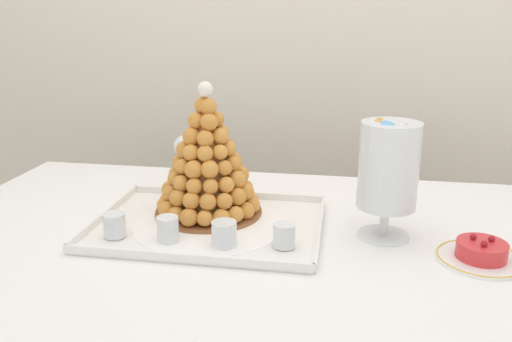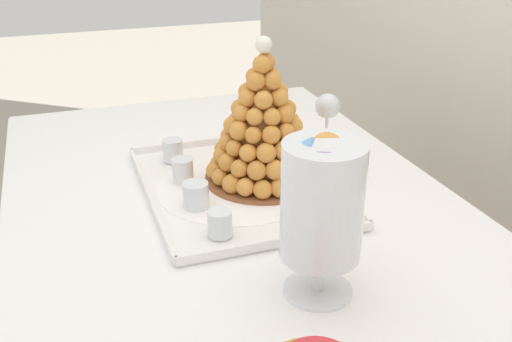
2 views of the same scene
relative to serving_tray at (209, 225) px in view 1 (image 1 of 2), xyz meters
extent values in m
cube|color=silver|center=(0.18, 0.89, 0.47)|extent=(4.80, 0.10, 2.50)
cylinder|color=brown|center=(-0.60, 0.37, -0.40)|extent=(0.04, 0.04, 0.75)
cube|color=brown|center=(0.18, -0.02, -0.02)|extent=(1.70, 0.90, 0.02)
cube|color=white|center=(0.18, -0.02, -0.01)|extent=(1.76, 0.96, 0.00)
cube|color=white|center=(0.18, 0.46, -0.17)|extent=(1.76, 0.01, 0.33)
cube|color=white|center=(0.00, 0.00, 0.00)|extent=(0.53, 0.40, 0.01)
cube|color=white|center=(0.00, -0.20, 0.01)|extent=(0.53, 0.01, 0.02)
cube|color=white|center=(0.00, 0.20, 0.01)|extent=(0.53, 0.01, 0.02)
cube|color=white|center=(-0.27, 0.00, 0.01)|extent=(0.01, 0.40, 0.02)
cube|color=white|center=(0.27, 0.00, 0.01)|extent=(0.01, 0.40, 0.02)
cylinder|color=white|center=(0.00, 0.00, 0.00)|extent=(0.36, 0.36, 0.00)
cylinder|color=brown|center=(-0.02, 0.07, 0.01)|extent=(0.27, 0.27, 0.01)
cone|color=#B6702E|center=(-0.02, 0.07, 0.15)|extent=(0.19, 0.19, 0.28)
sphere|color=gold|center=(0.09, 0.07, 0.03)|extent=(0.04, 0.04, 0.04)
sphere|color=orange|center=(0.08, 0.11, 0.03)|extent=(0.04, 0.04, 0.04)
sphere|color=gold|center=(0.07, 0.14, 0.03)|extent=(0.04, 0.04, 0.04)
sphere|color=orange|center=(0.04, 0.17, 0.03)|extent=(0.04, 0.04, 0.04)
sphere|color=orange|center=(0.00, 0.18, 0.03)|extent=(0.04, 0.04, 0.04)
sphere|color=gold|center=(-0.04, 0.18, 0.03)|extent=(0.04, 0.04, 0.04)
sphere|color=orange|center=(-0.07, 0.17, 0.03)|extent=(0.04, 0.04, 0.04)
sphere|color=gold|center=(-0.10, 0.14, 0.03)|extent=(0.04, 0.04, 0.04)
sphere|color=gold|center=(-0.12, 0.11, 0.03)|extent=(0.04, 0.04, 0.04)
sphere|color=gold|center=(-0.13, 0.07, 0.03)|extent=(0.04, 0.04, 0.04)
sphere|color=gold|center=(-0.12, 0.03, 0.03)|extent=(0.04, 0.04, 0.04)
sphere|color=orange|center=(-0.10, 0.00, 0.03)|extent=(0.04, 0.04, 0.04)
sphere|color=gold|center=(-0.07, -0.03, 0.03)|extent=(0.04, 0.04, 0.04)
sphere|color=orange|center=(-0.04, -0.04, 0.03)|extent=(0.04, 0.04, 0.04)
sphere|color=gold|center=(0.00, -0.04, 0.03)|extent=(0.04, 0.04, 0.04)
sphere|color=gold|center=(0.04, -0.03, 0.03)|extent=(0.04, 0.04, 0.04)
sphere|color=gold|center=(0.07, 0.00, 0.03)|extent=(0.04, 0.04, 0.04)
sphere|color=orange|center=(0.08, 0.03, 0.03)|extent=(0.04, 0.04, 0.04)
sphere|color=gold|center=(0.07, 0.10, 0.07)|extent=(0.04, 0.04, 0.04)
sphere|color=gold|center=(0.05, 0.14, 0.07)|extent=(0.04, 0.04, 0.04)
sphere|color=orange|center=(0.02, 0.16, 0.07)|extent=(0.04, 0.04, 0.04)
sphere|color=gold|center=(-0.02, 0.17, 0.07)|extent=(0.04, 0.04, 0.04)
sphere|color=orange|center=(-0.06, 0.16, 0.07)|extent=(0.04, 0.04, 0.04)
sphere|color=orange|center=(-0.09, 0.13, 0.07)|extent=(0.04, 0.04, 0.04)
sphere|color=gold|center=(-0.11, 0.10, 0.07)|extent=(0.04, 0.04, 0.04)
sphere|color=gold|center=(-0.11, 0.06, 0.07)|extent=(0.04, 0.04, 0.04)
sphere|color=orange|center=(-0.10, 0.02, 0.07)|extent=(0.04, 0.04, 0.04)
sphere|color=orange|center=(-0.07, -0.01, 0.07)|extent=(0.04, 0.04, 0.04)
sphere|color=gold|center=(-0.04, -0.02, 0.07)|extent=(0.04, 0.04, 0.04)
sphere|color=orange|center=(0.00, -0.02, 0.07)|extent=(0.04, 0.04, 0.04)
sphere|color=orange|center=(0.04, -0.01, 0.07)|extent=(0.04, 0.04, 0.04)
sphere|color=orange|center=(0.07, 0.03, 0.07)|extent=(0.04, 0.04, 0.04)
sphere|color=gold|center=(0.08, 0.06, 0.07)|extent=(0.04, 0.04, 0.04)
sphere|color=orange|center=(0.04, 0.12, 0.10)|extent=(0.04, 0.04, 0.04)
sphere|color=orange|center=(0.01, 0.15, 0.10)|extent=(0.04, 0.04, 0.04)
sphere|color=gold|center=(-0.03, 0.15, 0.10)|extent=(0.04, 0.04, 0.04)
sphere|color=gold|center=(-0.06, 0.14, 0.10)|extent=(0.04, 0.04, 0.04)
sphere|color=orange|center=(-0.09, 0.11, 0.10)|extent=(0.04, 0.04, 0.04)
sphere|color=orange|center=(-0.10, 0.07, 0.10)|extent=(0.04, 0.04, 0.04)
sphere|color=gold|center=(-0.09, 0.03, 0.10)|extent=(0.04, 0.04, 0.04)
sphere|color=gold|center=(-0.07, 0.00, 0.10)|extent=(0.04, 0.04, 0.04)
sphere|color=gold|center=(-0.03, -0.01, 0.10)|extent=(0.04, 0.04, 0.04)
sphere|color=orange|center=(0.01, -0.01, 0.10)|extent=(0.04, 0.04, 0.04)
sphere|color=gold|center=(0.04, 0.01, 0.10)|extent=(0.04, 0.04, 0.04)
sphere|color=gold|center=(0.06, 0.05, 0.10)|extent=(0.04, 0.04, 0.04)
sphere|color=gold|center=(0.06, 0.09, 0.10)|extent=(0.04, 0.04, 0.04)
sphere|color=gold|center=(0.02, 0.13, 0.14)|extent=(0.04, 0.04, 0.04)
sphere|color=orange|center=(-0.02, 0.14, 0.14)|extent=(0.04, 0.04, 0.04)
sphere|color=orange|center=(-0.06, 0.13, 0.14)|extent=(0.04, 0.04, 0.04)
sphere|color=orange|center=(-0.08, 0.10, 0.14)|extent=(0.04, 0.04, 0.04)
sphere|color=orange|center=(-0.08, 0.06, 0.14)|extent=(0.04, 0.04, 0.04)
sphere|color=gold|center=(-0.07, 0.02, 0.14)|extent=(0.04, 0.04, 0.04)
sphere|color=orange|center=(-0.03, 0.00, 0.14)|extent=(0.04, 0.04, 0.04)
sphere|color=gold|center=(0.00, 0.01, 0.14)|extent=(0.04, 0.04, 0.04)
sphere|color=orange|center=(0.03, 0.03, 0.14)|extent=(0.04, 0.04, 0.04)
sphere|color=orange|center=(0.05, 0.06, 0.14)|extent=(0.04, 0.04, 0.04)
sphere|color=gold|center=(0.04, 0.10, 0.14)|extent=(0.04, 0.04, 0.04)
sphere|color=orange|center=(-0.01, 0.12, 0.17)|extent=(0.04, 0.04, 0.04)
sphere|color=gold|center=(-0.05, 0.12, 0.17)|extent=(0.04, 0.04, 0.04)
sphere|color=gold|center=(-0.07, 0.09, 0.17)|extent=(0.04, 0.04, 0.04)
sphere|color=orange|center=(-0.07, 0.05, 0.17)|extent=(0.04, 0.04, 0.04)
sphere|color=gold|center=(-0.05, 0.02, 0.17)|extent=(0.04, 0.04, 0.04)
sphere|color=gold|center=(-0.01, 0.02, 0.17)|extent=(0.04, 0.04, 0.04)
sphere|color=gold|center=(0.02, 0.04, 0.17)|extent=(0.04, 0.04, 0.04)
sphere|color=gold|center=(0.04, 0.07, 0.17)|extent=(0.04, 0.04, 0.04)
sphere|color=orange|center=(0.02, 0.10, 0.17)|extent=(0.04, 0.04, 0.04)
sphere|color=orange|center=(-0.03, 0.11, 0.21)|extent=(0.04, 0.04, 0.04)
sphere|color=gold|center=(-0.06, 0.08, 0.21)|extent=(0.04, 0.04, 0.04)
sphere|color=orange|center=(-0.05, 0.04, 0.21)|extent=(0.04, 0.04, 0.04)
sphere|color=orange|center=(-0.01, 0.03, 0.21)|extent=(0.04, 0.04, 0.04)
sphere|color=gold|center=(0.02, 0.06, 0.21)|extent=(0.04, 0.04, 0.04)
sphere|color=gold|center=(0.01, 0.10, 0.21)|extent=(0.04, 0.04, 0.04)
sphere|color=gold|center=(-0.03, 0.09, 0.24)|extent=(0.04, 0.04, 0.04)
sphere|color=orange|center=(-0.04, 0.06, 0.24)|extent=(0.04, 0.04, 0.04)
sphere|color=orange|center=(-0.01, 0.05, 0.24)|extent=(0.04, 0.04, 0.04)
sphere|color=orange|center=(0.00, 0.08, 0.24)|extent=(0.04, 0.04, 0.04)
sphere|color=orange|center=(-0.03, 0.08, 0.28)|extent=(0.04, 0.04, 0.04)
sphere|color=gold|center=(-0.01, 0.06, 0.28)|extent=(0.04, 0.04, 0.04)
sphere|color=white|center=(-0.02, 0.07, 0.32)|extent=(0.04, 0.04, 0.04)
cylinder|color=silver|center=(-0.19, -0.10, 0.03)|extent=(0.05, 0.05, 0.05)
cylinder|color=#F4EAC6|center=(-0.19, -0.10, 0.01)|extent=(0.04, 0.04, 0.02)
cylinder|color=white|center=(-0.19, -0.10, 0.03)|extent=(0.04, 0.04, 0.02)
sphere|color=brown|center=(-0.20, -0.10, 0.05)|extent=(0.01, 0.01, 0.01)
cylinder|color=silver|center=(-0.06, -0.11, 0.03)|extent=(0.05, 0.05, 0.06)
cylinder|color=brown|center=(-0.06, -0.11, 0.02)|extent=(0.04, 0.04, 0.02)
cylinder|color=#8C603D|center=(-0.06, -0.11, 0.04)|extent=(0.04, 0.04, 0.02)
sphere|color=brown|center=(-0.07, -0.10, 0.05)|extent=(0.01, 0.01, 0.01)
cylinder|color=silver|center=(0.06, -0.11, 0.03)|extent=(0.06, 0.06, 0.05)
cylinder|color=gold|center=(0.06, -0.11, 0.01)|extent=(0.05, 0.05, 0.02)
cylinder|color=#EAC166|center=(0.06, -0.11, 0.03)|extent=(0.05, 0.05, 0.02)
sphere|color=brown|center=(0.06, -0.10, 0.05)|extent=(0.02, 0.02, 0.02)
cylinder|color=silver|center=(0.19, -0.09, 0.03)|extent=(0.05, 0.05, 0.05)
cylinder|color=#F4EAC6|center=(0.19, -0.09, 0.01)|extent=(0.04, 0.04, 0.02)
cylinder|color=white|center=(0.19, -0.09, 0.03)|extent=(0.04, 0.04, 0.02)
sphere|color=brown|center=(0.19, -0.09, 0.04)|extent=(0.01, 0.01, 0.01)
cylinder|color=white|center=(0.41, 0.01, 0.00)|extent=(0.12, 0.12, 0.01)
cylinder|color=white|center=(0.41, 0.01, 0.03)|extent=(0.02, 0.02, 0.07)
cylinder|color=white|center=(0.41, 0.01, 0.17)|extent=(0.13, 0.13, 0.19)
cylinder|color=#E54C47|center=(0.45, 0.02, 0.09)|extent=(0.06, 0.04, 0.06)
cylinder|color=#E54C47|center=(0.41, 0.03, 0.09)|extent=(0.07, 0.05, 0.07)
cylinder|color=#D199D8|center=(0.39, 0.01, 0.09)|extent=(0.05, 0.05, 0.04)
cylinder|color=#72B2E0|center=(0.41, -0.01, 0.09)|extent=(0.06, 0.05, 0.05)
cylinder|color=#E54C47|center=(0.42, 0.02, 0.11)|extent=(0.06, 0.05, 0.05)
cylinder|color=yellow|center=(0.40, 0.03, 0.11)|extent=(0.05, 0.04, 0.03)
cylinder|color=#72B2E0|center=(0.38, 0.00, 0.11)|extent=(0.05, 0.05, 0.05)
cylinder|color=#72B2E0|center=(0.43, -0.02, 0.11)|extent=(0.06, 0.04, 0.05)
cylinder|color=pink|center=(0.42, 0.03, 0.13)|extent=(0.06, 0.05, 0.06)
cylinder|color=#F9A54C|center=(0.39, 0.01, 0.13)|extent=(0.06, 0.06, 0.05)
cylinder|color=#F9A54C|center=(0.43, 0.00, 0.13)|extent=(0.06, 0.05, 0.06)
cylinder|color=#F9A54C|center=(0.41, 0.05, 0.15)|extent=(0.05, 0.05, 0.04)
cylinder|color=#E54C47|center=(0.40, 0.01, 0.15)|extent=(0.05, 0.05, 0.04)
cylinder|color=#E54C47|center=(0.42, -0.02, 0.15)|extent=(0.06, 0.05, 0.05)
cylinder|color=pink|center=(0.43, 0.02, 0.15)|extent=(0.06, 0.05, 0.05)
cylinder|color=#D199D8|center=(0.39, 0.04, 0.18)|extent=(0.05, 0.05, 0.05)
cylinder|color=#D199D8|center=(0.40, -0.01, 0.18)|extent=(0.05, 0.05, 0.05)
cylinder|color=yellow|center=(0.42, 0.00, 0.18)|extent=(0.07, 0.05, 0.07)
cylinder|color=#9ED860|center=(0.43, 0.03, 0.18)|extent=(0.06, 0.05, 0.05)
cylinder|color=yellow|center=(0.39, 0.01, 0.20)|extent=(0.07, 0.05, 0.07)
cylinder|color=yellow|center=(0.40, -0.02, 0.20)|extent=(0.07, 0.05, 0.06)
cylinder|color=#9ED860|center=(0.44, 0.01, 0.20)|extent=(0.06, 0.04, 0.06)
cylinder|color=#D199D8|center=(0.41, 0.05, 0.20)|extent=(0.05, 0.05, 0.05)
cylinder|color=#F9A54C|center=(0.39, 0.01, 0.22)|extent=(0.06, 0.05, 0.03)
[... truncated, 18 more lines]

